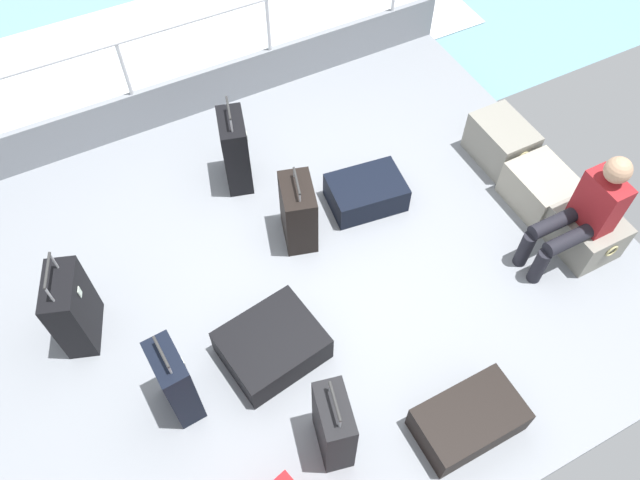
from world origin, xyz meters
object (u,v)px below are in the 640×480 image
Objects in this scene: suitcase_2 at (272,345)px; cargo_crate_2 at (585,232)px; passenger_seated at (584,212)px; suitcase_5 at (235,151)px; suitcase_4 at (469,420)px; suitcase_3 at (334,426)px; cargo_crate_1 at (540,189)px; suitcase_7 at (298,212)px; suitcase_6 at (366,193)px; suitcase_0 at (73,309)px; cargo_crate_0 at (501,142)px; suitcase_8 at (175,381)px.

cargo_crate_2 is at bearing 84.04° from suitcase_2.
suitcase_5 is (-1.99, -2.06, -0.19)m from passenger_seated.
cargo_crate_2 is 1.94m from suitcase_4.
cargo_crate_1 is at bearing 112.09° from suitcase_3.
suitcase_4 is 1.04× the size of suitcase_7.
suitcase_6 is at bearing -132.02° from cargo_crate_2.
suitcase_7 is at bearing -85.90° from suitcase_6.
suitcase_5 is 1.19m from suitcase_6.
cargo_crate_2 reaches higher than suitcase_6.
suitcase_0 is at bearing -61.59° from suitcase_5.
suitcase_7 is at bearing -120.04° from cargo_crate_2.
suitcase_0 is 1.13× the size of suitcase_2.
cargo_crate_0 is 0.73× the size of suitcase_8.
suitcase_0 reaches higher than cargo_crate_1.
suitcase_3 is 1.09m from suitcase_8.
cargo_crate_2 is at bearing 59.96° from suitcase_7.
suitcase_8 reaches higher than cargo_crate_2.
cargo_crate_1 is 0.76× the size of suitcase_3.
passenger_seated reaches higher than suitcase_7.
suitcase_0 is 2.90m from suitcase_4.
cargo_crate_0 is 0.88× the size of suitcase_6.
suitcase_8 reaches higher than suitcase_3.
suitcase_3 is at bearing -8.51° from suitcase_5.
suitcase_0 is at bearing -132.18° from suitcase_4.
cargo_crate_0 is 0.78× the size of suitcase_2.
suitcase_2 is at bearing -139.52° from suitcase_4.
suitcase_2 is at bearing 55.30° from suitcase_0.
cargo_crate_2 is (1.13, 0.01, -0.02)m from cargo_crate_0.
suitcase_8 reaches higher than suitcase_2.
cargo_crate_1 is 0.85× the size of suitcase_6.
suitcase_3 is at bearing 47.13° from suitcase_8.
suitcase_8 is (-0.23, -3.42, 0.18)m from cargo_crate_2.
suitcase_7 is (-1.69, 0.58, -0.03)m from suitcase_3.
suitcase_3 reaches higher than suitcase_2.
suitcase_3 is at bearing 38.20° from suitcase_0.
suitcase_6 is at bearing -93.97° from cargo_crate_0.
cargo_crate_0 is at bearing 86.03° from suitcase_6.
suitcase_3 is (1.05, -2.59, 0.15)m from cargo_crate_1.
cargo_crate_2 is 0.80× the size of suitcase_7.
cargo_crate_2 is 0.64× the size of suitcase_0.
suitcase_5 is (-1.46, -2.21, 0.18)m from cargo_crate_1.
suitcase_2 is 1.79m from suitcase_5.
suitcase_6 is at bearing 48.91° from suitcase_5.
suitcase_2 is at bearing -84.49° from cargo_crate_1.
suitcase_7 is (-0.64, -2.01, 0.12)m from cargo_crate_1.
suitcase_0 is (0.03, -3.88, 0.15)m from cargo_crate_0.
suitcase_4 is (1.12, 0.96, -0.00)m from suitcase_2.
suitcase_3 is at bearing 6.00° from suitcase_2.
cargo_crate_1 is 0.56× the size of passenger_seated.
suitcase_2 is 1.13m from suitcase_7.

